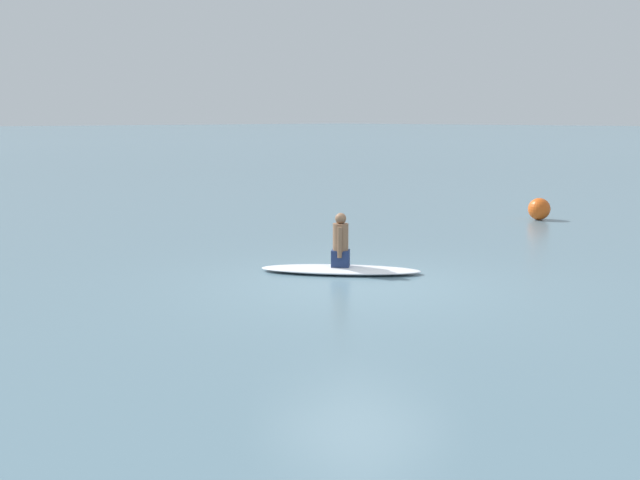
# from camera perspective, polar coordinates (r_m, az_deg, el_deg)

# --- Properties ---
(ground_plane) EXTENTS (400.00, 400.00, 0.00)m
(ground_plane) POSITION_cam_1_polar(r_m,az_deg,el_deg) (12.05, 2.74, -3.34)
(ground_plane) COLOR slate
(surfboard) EXTENTS (2.28, 2.55, 0.11)m
(surfboard) POSITION_cam_1_polar(r_m,az_deg,el_deg) (12.96, 1.52, -2.20)
(surfboard) COLOR white
(surfboard) RESTS_ON ground
(person_paddler) EXTENTS (0.38, 0.38, 0.90)m
(person_paddler) POSITION_cam_1_polar(r_m,az_deg,el_deg) (12.88, 1.53, -0.18)
(person_paddler) COLOR navy
(person_paddler) RESTS_ON surfboard
(buoy_marker) EXTENTS (0.56, 0.56, 0.56)m
(buoy_marker) POSITION_cam_1_polar(r_m,az_deg,el_deg) (20.33, 15.88, 2.22)
(buoy_marker) COLOR #E55919
(buoy_marker) RESTS_ON ground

